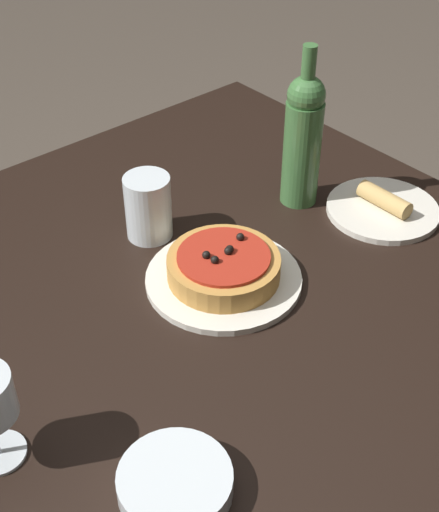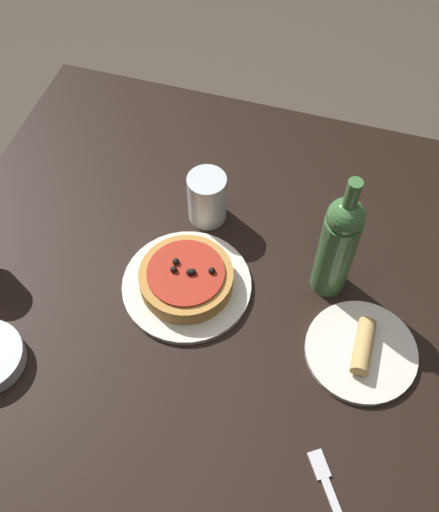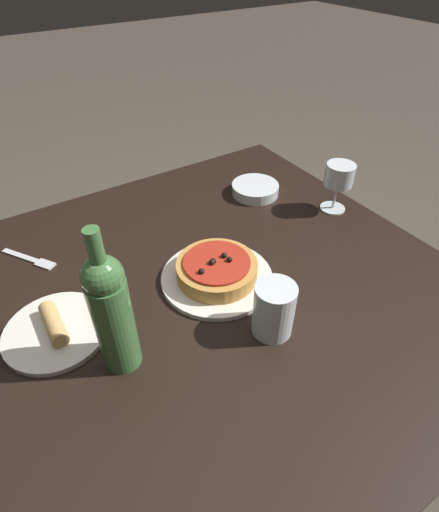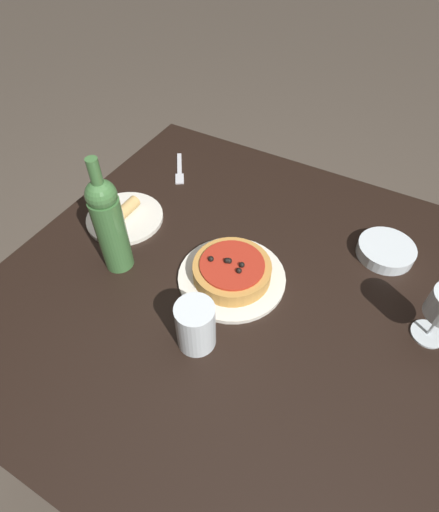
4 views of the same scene
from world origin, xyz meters
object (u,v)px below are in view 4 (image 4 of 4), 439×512
(wine_bottle, at_px, (109,224))
(side_bowl, at_px, (386,251))
(water_cup, at_px, (196,326))
(pizza, at_px, (231,270))
(fork, at_px, (180,170))
(dining_table, at_px, (228,302))
(dinner_plate, at_px, (231,277))
(side_plate, at_px, (125,217))

(wine_bottle, bearing_deg, side_bowl, 121.48)
(water_cup, relative_size, side_bowl, 0.83)
(pizza, bearing_deg, fork, -131.38)
(wine_bottle, relative_size, water_cup, 2.60)
(water_cup, bearing_deg, dining_table, -175.23)
(dinner_plate, xyz_separation_m, wine_bottle, (0.09, -0.27, 0.13))
(water_cup, xyz_separation_m, side_plate, (-0.23, -0.38, -0.05))
(dining_table, relative_size, side_plate, 5.20)
(dining_table, height_order, wine_bottle, wine_bottle)
(wine_bottle, relative_size, side_plate, 1.46)
(pizza, distance_m, side_bowl, 0.41)
(dining_table, bearing_deg, fork, -132.54)
(side_bowl, xyz_separation_m, side_plate, (0.22, -0.68, -0.01))
(dining_table, height_order, side_plate, side_plate)
(dining_table, distance_m, pizza, 0.12)
(dining_table, xyz_separation_m, side_bowl, (-0.28, 0.31, 0.10))
(dining_table, relative_size, pizza, 5.87)
(pizza, distance_m, side_plate, 0.37)
(wine_bottle, height_order, side_bowl, wine_bottle)
(pizza, distance_m, wine_bottle, 0.31)
(dining_table, distance_m, side_plate, 0.38)
(fork, bearing_deg, side_bowl, 52.50)
(wine_bottle, distance_m, fork, 0.43)
(water_cup, bearing_deg, side_bowl, 146.99)
(dinner_plate, height_order, pizza, pizza)
(pizza, relative_size, side_bowl, 1.31)
(dining_table, distance_m, wine_bottle, 0.36)
(side_plate, bearing_deg, water_cup, 58.40)
(dinner_plate, distance_m, water_cup, 0.20)
(pizza, xyz_separation_m, wine_bottle, (0.09, -0.27, 0.10))
(side_bowl, distance_m, side_plate, 0.71)
(dining_table, distance_m, water_cup, 0.23)
(water_cup, relative_size, fork, 0.83)
(dining_table, height_order, fork, fork)
(fork, bearing_deg, dinner_plate, 15.15)
(dining_table, xyz_separation_m, water_cup, (0.17, 0.01, 0.14))
(dining_table, bearing_deg, side_bowl, 132.05)
(wine_bottle, bearing_deg, water_cup, 71.48)
(dining_table, bearing_deg, water_cup, 4.77)
(pizza, height_order, side_bowl, pizza)
(dinner_plate, xyz_separation_m, water_cup, (0.19, 0.02, 0.05))
(dining_table, height_order, dinner_plate, dinner_plate)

